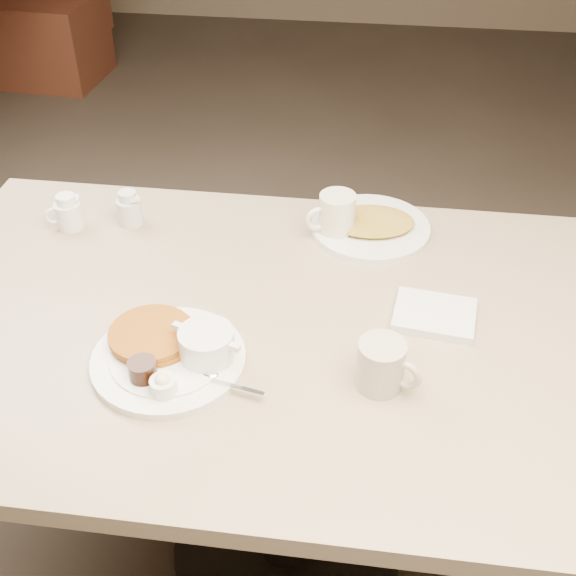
# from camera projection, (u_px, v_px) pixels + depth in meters

# --- Properties ---
(diner_table) EXTENTS (1.50, 0.90, 0.75)m
(diner_table) POSITION_uv_depth(u_px,v_px,m) (287.00, 387.00, 1.47)
(diner_table) COLOR tan
(diner_table) RESTS_ON ground
(main_plate) EXTENTS (0.36, 0.35, 0.07)m
(main_plate) POSITION_uv_depth(u_px,v_px,m) (173.00, 351.00, 1.27)
(main_plate) COLOR white
(main_plate) RESTS_ON diner_table
(coffee_mug_near) EXTENTS (0.12, 0.11, 0.09)m
(coffee_mug_near) POSITION_uv_depth(u_px,v_px,m) (382.00, 365.00, 1.21)
(coffee_mug_near) COLOR #BAAB9B
(coffee_mug_near) RESTS_ON diner_table
(napkin) EXTENTS (0.16, 0.14, 0.02)m
(napkin) POSITION_uv_depth(u_px,v_px,m) (434.00, 315.00, 1.37)
(napkin) COLOR silver
(napkin) RESTS_ON diner_table
(coffee_mug_far) EXTENTS (0.12, 0.10, 0.10)m
(coffee_mug_far) POSITION_uv_depth(u_px,v_px,m) (336.00, 216.00, 1.56)
(coffee_mug_far) COLOR beige
(coffee_mug_far) RESTS_ON diner_table
(creamer_left) EXTENTS (0.08, 0.06, 0.08)m
(creamer_left) POSITION_uv_depth(u_px,v_px,m) (68.00, 213.00, 1.60)
(creamer_left) COLOR white
(creamer_left) RESTS_ON diner_table
(creamer_right) EXTENTS (0.07, 0.06, 0.08)m
(creamer_right) POSITION_uv_depth(u_px,v_px,m) (129.00, 209.00, 1.61)
(creamer_right) COLOR silver
(creamer_right) RESTS_ON diner_table
(hash_plate) EXTENTS (0.29, 0.29, 0.04)m
(hash_plate) POSITION_uv_depth(u_px,v_px,m) (371.00, 226.00, 1.60)
(hash_plate) COLOR silver
(hash_plate) RESTS_ON diner_table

